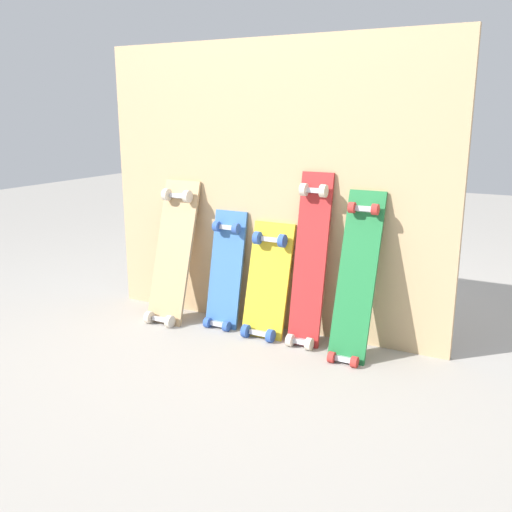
% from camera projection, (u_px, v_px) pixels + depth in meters
% --- Properties ---
extents(ground_plane, '(12.00, 12.00, 0.00)m').
position_uv_depth(ground_plane, '(262.00, 328.00, 3.02)').
color(ground_plane, '#9E9991').
extents(plywood_wall_panel, '(1.92, 0.04, 1.48)m').
position_uv_depth(plywood_wall_panel, '(269.00, 189.00, 2.90)').
color(plywood_wall_panel, tan).
rests_on(plywood_wall_panel, ground).
extents(skateboard_natural, '(0.22, 0.31, 0.83)m').
position_uv_depth(skateboard_natural, '(172.00, 258.00, 3.09)').
color(skateboard_natural, tan).
rests_on(skateboard_natural, ground).
extents(skateboard_blue, '(0.19, 0.20, 0.69)m').
position_uv_depth(skateboard_blue, '(225.00, 276.00, 3.02)').
color(skateboard_blue, '#386BAD').
rests_on(skateboard_blue, ground).
extents(skateboard_yellow, '(0.23, 0.23, 0.64)m').
position_uv_depth(skateboard_yellow, '(267.00, 286.00, 2.89)').
color(skateboard_yellow, gold).
rests_on(skateboard_yellow, ground).
extents(skateboard_red, '(0.16, 0.23, 0.91)m').
position_uv_depth(skateboard_red, '(309.00, 267.00, 2.76)').
color(skateboard_red, '#B22626').
rests_on(skateboard_red, ground).
extents(skateboard_green, '(0.18, 0.30, 0.84)m').
position_uv_depth(skateboard_green, '(356.00, 284.00, 2.62)').
color(skateboard_green, '#1E7238').
rests_on(skateboard_green, ground).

